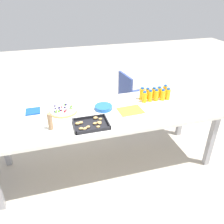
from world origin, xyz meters
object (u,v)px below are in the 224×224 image
at_px(juice_bottle_4, 142,94).
at_px(snack_tray, 91,124).
at_px(juice_bottle_3, 148,94).
at_px(plate_stack, 103,107).
at_px(paper_folder, 131,110).
at_px(napkin_stack, 33,111).
at_px(juice_bottle_1, 159,92).
at_px(juice_bottle_2, 154,93).
at_px(cardboard_tube, 50,121).
at_px(party_table, 107,117).
at_px(fruit_pizza, 63,110).
at_px(chair_near_left, 132,95).
at_px(juice_bottle_7, 156,95).
at_px(juice_bottle_9, 144,97).
at_px(juice_bottle_6, 163,95).
at_px(juice_bottle_8, 150,96).
at_px(juice_bottle_0, 165,91).
at_px(juice_bottle_5, 168,94).

xyz_separation_m(juice_bottle_4, snack_tray, (0.70, 0.40, -0.06)).
bearing_deg(juice_bottle_3, plate_stack, 11.10).
relative_size(juice_bottle_3, paper_folder, 0.52).
bearing_deg(paper_folder, juice_bottle_3, -142.09).
bearing_deg(juice_bottle_3, napkin_stack, -1.44).
xyz_separation_m(juice_bottle_1, plate_stack, (0.72, 0.11, -0.04)).
bearing_deg(snack_tray, juice_bottle_2, -154.81).
distance_m(napkin_stack, cardboard_tube, 0.43).
bearing_deg(party_table, fruit_pizza, -17.82).
distance_m(chair_near_left, juice_bottle_1, 0.67).
bearing_deg(juice_bottle_2, party_table, 16.84).
distance_m(juice_bottle_2, plate_stack, 0.66).
height_order(fruit_pizza, napkin_stack, fruit_pizza).
bearing_deg(juice_bottle_1, juice_bottle_2, -2.57).
relative_size(juice_bottle_7, juice_bottle_9, 1.05).
relative_size(juice_bottle_3, napkin_stack, 0.90).
bearing_deg(juice_bottle_2, fruit_pizza, 2.53).
xyz_separation_m(juice_bottle_2, juice_bottle_9, (0.15, 0.07, 0.00)).
height_order(party_table, chair_near_left, chair_near_left).
xyz_separation_m(party_table, fruit_pizza, (0.45, -0.14, 0.07)).
bearing_deg(juice_bottle_4, juice_bottle_6, 160.10).
relative_size(juice_bottle_2, juice_bottle_7, 0.93).
relative_size(juice_bottle_8, cardboard_tube, 0.84).
bearing_deg(juice_bottle_1, juice_bottle_9, 17.97).
distance_m(juice_bottle_6, plate_stack, 0.73).
xyz_separation_m(juice_bottle_8, cardboard_tube, (1.14, 0.29, 0.02)).
height_order(juice_bottle_2, fruit_pizza, juice_bottle_2).
distance_m(chair_near_left, paper_folder, 0.91).
distance_m(juice_bottle_0, juice_bottle_4, 0.30).
height_order(juice_bottle_4, juice_bottle_8, juice_bottle_4).
relative_size(juice_bottle_1, juice_bottle_8, 0.96).
bearing_deg(paper_folder, juice_bottle_9, -145.36).
xyz_separation_m(juice_bottle_2, juice_bottle_6, (-0.08, 0.08, 0.00)).
relative_size(fruit_pizza, snack_tray, 0.90).
relative_size(party_table, paper_folder, 9.52).
xyz_separation_m(juice_bottle_8, plate_stack, (0.57, 0.04, -0.05)).
relative_size(juice_bottle_7, snack_tray, 0.42).
bearing_deg(juice_bottle_1, paper_folder, 26.98).
height_order(juice_bottle_9, fruit_pizza, juice_bottle_9).
relative_size(juice_bottle_5, snack_tray, 0.42).
distance_m(juice_bottle_2, cardboard_tube, 1.27).
relative_size(party_table, juice_bottle_4, 16.61).
xyz_separation_m(juice_bottle_0, napkin_stack, (1.54, -0.03, -0.06)).
distance_m(juice_bottle_7, plate_stack, 0.65).
xyz_separation_m(juice_bottle_2, plate_stack, (0.65, 0.11, -0.04)).
relative_size(juice_bottle_0, juice_bottle_5, 1.03).
relative_size(chair_near_left, napkin_stack, 5.53).
relative_size(juice_bottle_1, fruit_pizza, 0.45).
bearing_deg(paper_folder, cardboard_tube, 8.58).
distance_m(fruit_pizza, plate_stack, 0.43).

